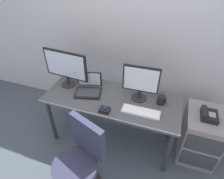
{
  "coord_description": "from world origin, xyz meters",
  "views": [
    {
      "loc": [
        0.55,
        -1.62,
        2.15
      ],
      "look_at": [
        0.0,
        0.0,
        0.85
      ],
      "focal_mm": 30.21,
      "sensor_mm": 36.0,
      "label": 1
    }
  ],
  "objects_px": {
    "file_cabinet": "(200,136)",
    "desk_phone": "(209,115)",
    "monitor_main": "(66,66)",
    "monitor_side": "(141,82)",
    "trackball_mouse": "(105,110)",
    "office_chair": "(80,165)",
    "laptop": "(88,88)",
    "coffee_mug": "(161,100)",
    "keyboard": "(141,112)"
  },
  "relations": [
    {
      "from": "monitor_side",
      "to": "office_chair",
      "type": "bearing_deg",
      "value": -114.81
    },
    {
      "from": "monitor_side",
      "to": "coffee_mug",
      "type": "distance_m",
      "value": 0.32
    },
    {
      "from": "keyboard",
      "to": "monitor_main",
      "type": "bearing_deg",
      "value": 168.02
    },
    {
      "from": "office_chair",
      "to": "coffee_mug",
      "type": "xyz_separation_m",
      "value": [
        0.64,
        0.83,
        0.36
      ]
    },
    {
      "from": "laptop",
      "to": "coffee_mug",
      "type": "xyz_separation_m",
      "value": [
        0.87,
        0.06,
        -0.0
      ]
    },
    {
      "from": "desk_phone",
      "to": "keyboard",
      "type": "bearing_deg",
      "value": -161.13
    },
    {
      "from": "coffee_mug",
      "to": "keyboard",
      "type": "bearing_deg",
      "value": -129.19
    },
    {
      "from": "trackball_mouse",
      "to": "monitor_side",
      "type": "bearing_deg",
      "value": 47.98
    },
    {
      "from": "laptop",
      "to": "trackball_mouse",
      "type": "height_order",
      "value": "laptop"
    },
    {
      "from": "trackball_mouse",
      "to": "monitor_main",
      "type": "bearing_deg",
      "value": 153.03
    },
    {
      "from": "monitor_main",
      "to": "monitor_side",
      "type": "relative_size",
      "value": 1.35
    },
    {
      "from": "monitor_main",
      "to": "trackball_mouse",
      "type": "relative_size",
      "value": 5.23
    },
    {
      "from": "keyboard",
      "to": "laptop",
      "type": "xyz_separation_m",
      "value": [
        -0.68,
        0.16,
        0.04
      ]
    },
    {
      "from": "laptop",
      "to": "keyboard",
      "type": "bearing_deg",
      "value": -13.4
    },
    {
      "from": "desk_phone",
      "to": "trackball_mouse",
      "type": "distance_m",
      "value": 1.13
    },
    {
      "from": "desk_phone",
      "to": "laptop",
      "type": "height_order",
      "value": "laptop"
    },
    {
      "from": "file_cabinet",
      "to": "laptop",
      "type": "height_order",
      "value": "laptop"
    },
    {
      "from": "file_cabinet",
      "to": "coffee_mug",
      "type": "relative_size",
      "value": 6.36
    },
    {
      "from": "file_cabinet",
      "to": "monitor_main",
      "type": "distance_m",
      "value": 1.82
    },
    {
      "from": "monitor_side",
      "to": "keyboard",
      "type": "bearing_deg",
      "value": -73.0
    },
    {
      "from": "desk_phone",
      "to": "monitor_main",
      "type": "height_order",
      "value": "monitor_main"
    },
    {
      "from": "monitor_main",
      "to": "keyboard",
      "type": "height_order",
      "value": "monitor_main"
    },
    {
      "from": "coffee_mug",
      "to": "trackball_mouse",
      "type": "bearing_deg",
      "value": -149.38
    },
    {
      "from": "monitor_main",
      "to": "trackball_mouse",
      "type": "distance_m",
      "value": 0.73
    },
    {
      "from": "office_chair",
      "to": "laptop",
      "type": "distance_m",
      "value": 0.88
    },
    {
      "from": "keyboard",
      "to": "trackball_mouse",
      "type": "height_order",
      "value": "trackball_mouse"
    },
    {
      "from": "laptop",
      "to": "office_chair",
      "type": "bearing_deg",
      "value": -73.44
    },
    {
      "from": "file_cabinet",
      "to": "monitor_main",
      "type": "height_order",
      "value": "monitor_main"
    },
    {
      "from": "file_cabinet",
      "to": "monitor_side",
      "type": "distance_m",
      "value": 1.01
    },
    {
      "from": "office_chair",
      "to": "laptop",
      "type": "height_order",
      "value": "laptop"
    },
    {
      "from": "desk_phone",
      "to": "office_chair",
      "type": "bearing_deg",
      "value": -143.97
    },
    {
      "from": "trackball_mouse",
      "to": "file_cabinet",
      "type": "bearing_deg",
      "value": 18.39
    },
    {
      "from": "monitor_main",
      "to": "desk_phone",
      "type": "bearing_deg",
      "value": 1.01
    },
    {
      "from": "laptop",
      "to": "trackball_mouse",
      "type": "bearing_deg",
      "value": -40.59
    },
    {
      "from": "office_chair",
      "to": "laptop",
      "type": "xyz_separation_m",
      "value": [
        -0.23,
        0.76,
        0.36
      ]
    },
    {
      "from": "office_chair",
      "to": "file_cabinet",
      "type": "bearing_deg",
      "value": 36.36
    },
    {
      "from": "desk_phone",
      "to": "office_chair",
      "type": "height_order",
      "value": "office_chair"
    },
    {
      "from": "office_chair",
      "to": "monitor_side",
      "type": "distance_m",
      "value": 1.07
    },
    {
      "from": "file_cabinet",
      "to": "keyboard",
      "type": "relative_size",
      "value": 1.6
    },
    {
      "from": "trackball_mouse",
      "to": "office_chair",
      "type": "bearing_deg",
      "value": -99.5
    },
    {
      "from": "desk_phone",
      "to": "coffee_mug",
      "type": "height_order",
      "value": "coffee_mug"
    },
    {
      "from": "desk_phone",
      "to": "keyboard",
      "type": "relative_size",
      "value": 0.49
    },
    {
      "from": "keyboard",
      "to": "laptop",
      "type": "bearing_deg",
      "value": 166.6
    },
    {
      "from": "file_cabinet",
      "to": "desk_phone",
      "type": "bearing_deg",
      "value": -116.78
    },
    {
      "from": "monitor_main",
      "to": "keyboard",
      "type": "xyz_separation_m",
      "value": [
        0.99,
        -0.21,
        -0.25
      ]
    },
    {
      "from": "file_cabinet",
      "to": "monitor_side",
      "type": "relative_size",
      "value": 1.54
    },
    {
      "from": "file_cabinet",
      "to": "keyboard",
      "type": "bearing_deg",
      "value": -160.15
    },
    {
      "from": "monitor_side",
      "to": "coffee_mug",
      "type": "bearing_deg",
      "value": -1.25
    },
    {
      "from": "office_chair",
      "to": "monitor_main",
      "type": "xyz_separation_m",
      "value": [
        -0.53,
        0.81,
        0.58
      ]
    },
    {
      "from": "office_chair",
      "to": "desk_phone",
      "type": "bearing_deg",
      "value": 36.03
    }
  ]
}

